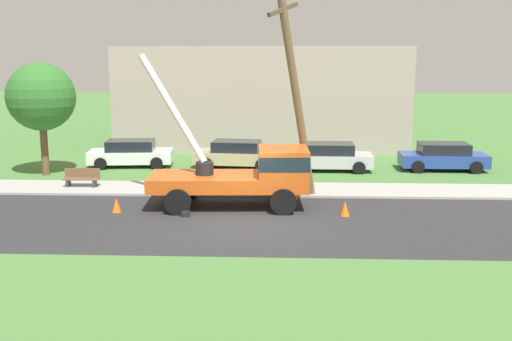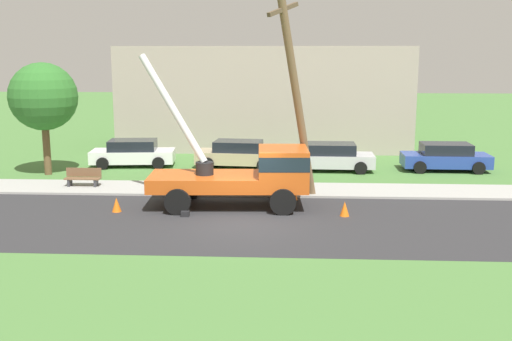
% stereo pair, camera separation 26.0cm
% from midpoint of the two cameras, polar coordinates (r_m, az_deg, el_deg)
% --- Properties ---
extents(ground_plane, '(120.00, 120.00, 0.00)m').
position_cam_midpoint_polar(ground_plane, '(33.54, 0.66, 0.74)').
color(ground_plane, '#477538').
extents(road_asphalt, '(80.00, 7.60, 0.01)m').
position_cam_midpoint_polar(road_asphalt, '(21.85, -0.70, -4.89)').
color(road_asphalt, '#2B2B2D').
rests_on(road_asphalt, ground).
extents(sidewalk_strip, '(80.00, 2.67, 0.10)m').
position_cam_midpoint_polar(sidewalk_strip, '(26.80, 0.03, -1.78)').
color(sidewalk_strip, '#9E9E99').
rests_on(sidewalk_strip, ground).
extents(utility_truck, '(6.88, 3.21, 5.98)m').
position_cam_midpoint_polar(utility_truck, '(23.71, -0.26, -0.13)').
color(utility_truck, '#C65119').
rests_on(utility_truck, ground).
extents(leaning_utility_pole, '(2.11, 2.72, 8.74)m').
position_cam_midpoint_polar(leaning_utility_pole, '(24.27, 4.10, 7.43)').
color(leaning_utility_pole, brown).
rests_on(leaning_utility_pole, ground).
extents(traffic_cone_ahead, '(0.36, 0.36, 0.56)m').
position_cam_midpoint_polar(traffic_cone_ahead, '(22.83, 8.69, -3.60)').
color(traffic_cone_ahead, orange).
rests_on(traffic_cone_ahead, ground).
extents(traffic_cone_behind, '(0.36, 0.36, 0.56)m').
position_cam_midpoint_polar(traffic_cone_behind, '(23.77, -12.73, -3.16)').
color(traffic_cone_behind, orange).
rests_on(traffic_cone_behind, ground).
extents(traffic_cone_curbside, '(0.36, 0.36, 0.56)m').
position_cam_midpoint_polar(traffic_cone_curbside, '(25.12, 3.85, -2.14)').
color(traffic_cone_curbside, orange).
rests_on(traffic_cone_curbside, ground).
extents(parked_sedan_white, '(4.55, 2.29, 1.42)m').
position_cam_midpoint_polar(parked_sedan_white, '(33.08, -11.32, 1.63)').
color(parked_sedan_white, silver).
rests_on(parked_sedan_white, ground).
extents(parked_sedan_tan, '(4.55, 2.29, 1.42)m').
position_cam_midpoint_polar(parked_sedan_tan, '(32.12, -1.45, 1.56)').
color(parked_sedan_tan, tan).
rests_on(parked_sedan_tan, ground).
extents(parked_sedan_silver, '(4.42, 2.06, 1.42)m').
position_cam_midpoint_polar(parked_sedan_silver, '(31.45, 7.31, 1.28)').
color(parked_sedan_silver, '#B7B7BF').
rests_on(parked_sedan_silver, ground).
extents(parked_sedan_blue, '(4.43, 2.07, 1.42)m').
position_cam_midpoint_polar(parked_sedan_blue, '(32.74, 17.67, 1.22)').
color(parked_sedan_blue, '#263F99').
rests_on(parked_sedan_blue, ground).
extents(park_bench, '(1.60, 0.45, 0.90)m').
position_cam_midpoint_polar(park_bench, '(28.25, -15.76, -0.68)').
color(park_bench, brown).
rests_on(park_bench, ground).
extents(roadside_tree_near, '(3.33, 3.33, 5.56)m').
position_cam_midpoint_polar(roadside_tree_near, '(31.53, -19.22, 6.57)').
color(roadside_tree_near, brown).
rests_on(roadside_tree_near, ground).
extents(lowrise_building_backdrop, '(18.00, 6.00, 6.40)m').
position_cam_midpoint_polar(lowrise_building_backdrop, '(38.90, 1.04, 6.92)').
color(lowrise_building_backdrop, '#A5998C').
rests_on(lowrise_building_backdrop, ground).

